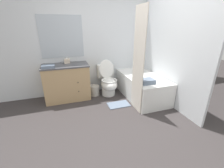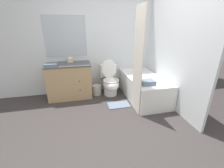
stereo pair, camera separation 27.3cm
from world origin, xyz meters
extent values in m
plane|color=#383333|center=(0.00, 0.00, 0.00)|extent=(14.00, 14.00, 0.00)
cube|color=silver|center=(0.00, 1.71, 1.25)|extent=(8.00, 0.05, 2.50)
cube|color=#B2BCC6|center=(-0.81, 1.68, 1.43)|extent=(0.95, 0.01, 0.93)
cube|color=silver|center=(1.34, 0.84, 1.25)|extent=(0.05, 2.69, 2.50)
cube|color=tan|center=(-0.81, 1.41, 0.41)|extent=(1.00, 0.55, 0.81)
cube|color=#4C4C51|center=(-0.81, 1.41, 0.83)|extent=(1.02, 0.57, 0.03)
cylinder|color=white|center=(-0.81, 1.41, 0.79)|extent=(0.34, 0.34, 0.10)
sphere|color=#382D23|center=(-0.58, 1.12, 0.49)|extent=(0.02, 0.02, 0.02)
sphere|color=#382D23|center=(-0.58, 1.12, 0.27)|extent=(0.02, 0.02, 0.02)
cylinder|color=silver|center=(-0.81, 1.62, 0.86)|extent=(0.04, 0.04, 0.04)
cylinder|color=silver|center=(-0.81, 1.58, 0.92)|extent=(0.02, 0.11, 0.09)
cylinder|color=silver|center=(-0.86, 1.62, 0.86)|extent=(0.03, 0.03, 0.04)
cylinder|color=silver|center=(-0.75, 1.62, 0.86)|extent=(0.03, 0.03, 0.04)
cylinder|color=white|center=(0.18, 1.30, 0.11)|extent=(0.34, 0.34, 0.23)
ellipsoid|color=white|center=(0.18, 1.24, 0.30)|extent=(0.40, 0.49, 0.30)
torus|color=white|center=(0.18, 1.24, 0.41)|extent=(0.39, 0.39, 0.04)
cube|color=white|center=(0.18, 1.58, 0.57)|extent=(0.41, 0.18, 0.32)
ellipsoid|color=white|center=(0.18, 1.46, 0.64)|extent=(0.38, 0.14, 0.46)
cube|color=white|center=(0.92, 0.94, 0.27)|extent=(0.78, 1.49, 0.55)
cube|color=#ACB1B2|center=(0.92, 0.94, 0.54)|extent=(0.66, 1.37, 0.01)
cube|color=silver|center=(0.52, 0.44, 1.01)|extent=(0.01, 0.43, 2.00)
cylinder|color=#B7B2A8|center=(-0.17, 1.39, 0.13)|extent=(0.24, 0.24, 0.25)
cube|color=beige|center=(-0.75, 1.58, 0.89)|extent=(0.13, 0.14, 0.10)
ellipsoid|color=white|center=(-0.75, 1.58, 0.95)|extent=(0.06, 0.04, 0.03)
cube|color=slate|center=(-1.15, 1.25, 0.87)|extent=(0.26, 0.17, 0.06)
cube|color=slate|center=(0.77, 0.47, 0.59)|extent=(0.28, 0.22, 0.09)
cube|color=slate|center=(0.24, 0.71, 0.01)|extent=(0.48, 0.30, 0.02)
camera|label=1|loc=(-0.85, -2.05, 1.68)|focal=24.00mm
camera|label=2|loc=(-0.58, -2.13, 1.68)|focal=24.00mm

